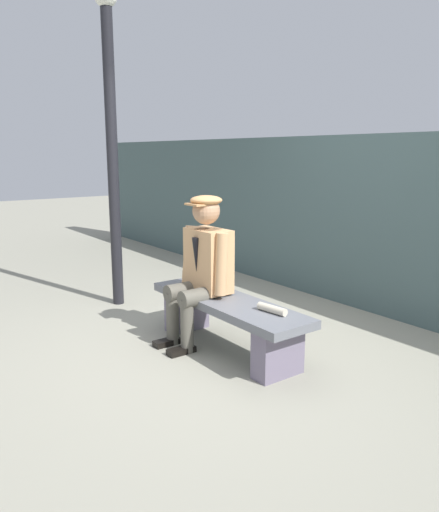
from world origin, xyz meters
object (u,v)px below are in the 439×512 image
object	(u,v)px
bench	(227,316)
lamp_post	(111,128)
seated_man	(202,263)
rolled_magazine	(272,309)

from	to	relation	value
bench	lamp_post	distance (m)	2.38
seated_man	rolled_magazine	size ratio (longest dim) A/B	4.99
lamp_post	rolled_magazine	bearing A→B (deg)	-174.21
bench	lamp_post	world-z (taller)	lamp_post
bench	rolled_magazine	bearing A→B (deg)	-173.00
seated_man	lamp_post	size ratio (longest dim) A/B	0.39
bench	lamp_post	xyz separation A→B (m)	(1.77, 0.17, 1.59)
rolled_magazine	bench	bearing A→B (deg)	7.00
rolled_magazine	lamp_post	distance (m)	2.67
seated_man	rolled_magazine	xyz separation A→B (m)	(-0.76, -0.12, -0.24)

